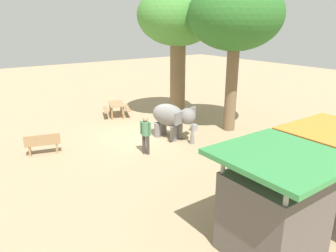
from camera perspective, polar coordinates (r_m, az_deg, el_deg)
ground_plane at (r=15.32m, az=-4.41°, el=-1.78°), size 60.00×60.00×0.00m
elephant at (r=14.61m, az=0.82°, el=1.58°), size 1.73×2.36×1.63m
person_handler at (r=12.92m, az=-4.06°, el=-1.14°), size 0.32×0.46×1.62m
shade_tree_main at (r=17.52m, az=1.85°, el=18.71°), size 4.42×4.05×7.13m
shade_tree_secondary at (r=15.65m, az=12.11°, el=18.73°), size 4.61×4.22×7.18m
wooden_bench at (r=14.01m, az=-21.65°, el=-2.95°), size 1.46×0.75×0.88m
picnic_table_near at (r=14.67m, az=20.27°, el=-1.37°), size 1.98×1.97×0.78m
picnic_table_far at (r=18.58m, az=-9.28°, el=3.50°), size 1.92×1.93×0.78m
market_stall_orange at (r=9.88m, az=27.68°, el=-8.38°), size 2.50×2.50×2.52m
market_stall_green at (r=7.85m, az=18.58°, el=-14.08°), size 2.50×2.50×2.52m
feed_bucket at (r=16.01m, az=4.69°, el=-0.29°), size 0.36×0.36×0.32m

